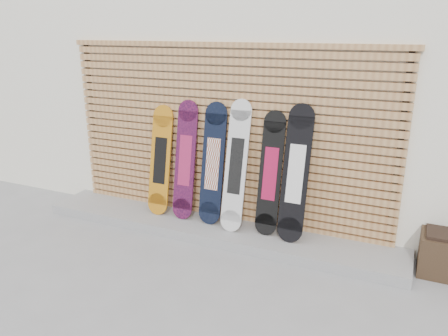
{
  "coord_description": "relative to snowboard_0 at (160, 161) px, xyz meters",
  "views": [
    {
      "loc": [
        1.98,
        -3.79,
        2.45
      ],
      "look_at": [
        -0.04,
        0.75,
        0.85
      ],
      "focal_mm": 35.0,
      "sensor_mm": 36.0,
      "label": 1
    }
  ],
  "objects": [
    {
      "name": "ground",
      "position": [
        0.96,
        -0.79,
        -0.82
      ],
      "size": [
        80.0,
        80.0,
        0.0
      ],
      "primitive_type": "plane",
      "color": "gray",
      "rests_on": "ground"
    },
    {
      "name": "building",
      "position": [
        1.46,
        2.71,
        0.98
      ],
      "size": [
        12.0,
        5.0,
        3.6
      ],
      "primitive_type": "cube",
      "color": "white",
      "rests_on": "ground"
    },
    {
      "name": "concrete_step",
      "position": [
        0.81,
        -0.11,
        -0.76
      ],
      "size": [
        4.6,
        0.7,
        0.12
      ],
      "primitive_type": "cube",
      "color": "gray",
      "rests_on": "ground"
    },
    {
      "name": "slat_wall",
      "position": [
        0.81,
        0.18,
        0.39
      ],
      "size": [
        4.26,
        0.08,
        2.29
      ],
      "color": "#AF7A49",
      "rests_on": "ground"
    },
    {
      "name": "snowboard_0",
      "position": [
        0.0,
        0.0,
        0.0
      ],
      "size": [
        0.29,
        0.31,
        1.4
      ],
      "color": "#BB7313",
      "rests_on": "concrete_step"
    },
    {
      "name": "snowboard_1",
      "position": [
        0.36,
        0.0,
        0.04
      ],
      "size": [
        0.27,
        0.3,
        1.49
      ],
      "color": "black",
      "rests_on": "concrete_step"
    },
    {
      "name": "snowboard_2",
      "position": [
        0.75,
        0.01,
        0.05
      ],
      "size": [
        0.29,
        0.3,
        1.49
      ],
      "color": "black",
      "rests_on": "concrete_step"
    },
    {
      "name": "snowboard_3",
      "position": [
        1.07,
        -0.03,
        0.07
      ],
      "size": [
        0.26,
        0.38,
        1.55
      ],
      "color": "silver",
      "rests_on": "concrete_step"
    },
    {
      "name": "snowboard_4",
      "position": [
        1.48,
        0.0,
        0.02
      ],
      "size": [
        0.26,
        0.3,
        1.44
      ],
      "color": "black",
      "rests_on": "concrete_step"
    },
    {
      "name": "snowboard_5",
      "position": [
        1.79,
        -0.03,
        0.07
      ],
      "size": [
        0.29,
        0.36,
        1.55
      ],
      "color": "black",
      "rests_on": "concrete_step"
    }
  ]
}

